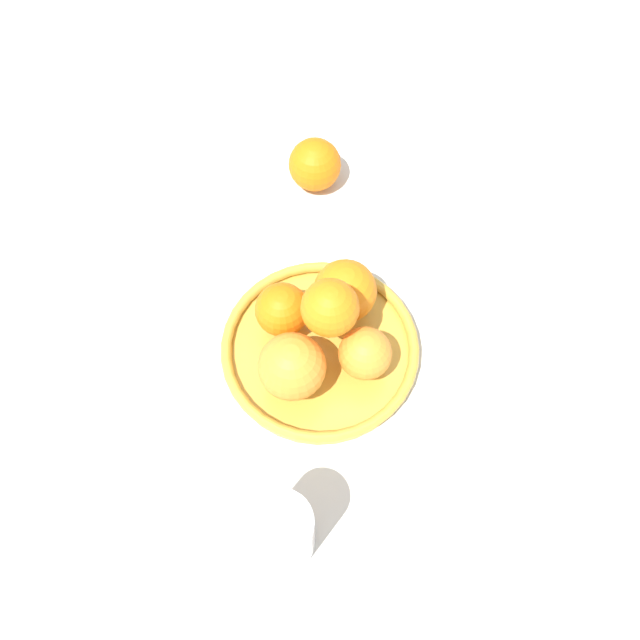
{
  "coord_description": "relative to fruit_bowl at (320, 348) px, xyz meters",
  "views": [
    {
      "loc": [
        -0.01,
        0.34,
        0.73
      ],
      "look_at": [
        0.0,
        0.0,
        0.09
      ],
      "focal_mm": 35.0,
      "sensor_mm": 36.0,
      "label": 1
    }
  ],
  "objects": [
    {
      "name": "ground_plane",
      "position": [
        0.0,
        0.0,
        -0.01
      ],
      "size": [
        4.0,
        4.0,
        0.0
      ],
      "primitive_type": "plane",
      "color": "beige"
    },
    {
      "name": "napkin_folded",
      "position": [
        -0.24,
        -0.2,
        -0.01
      ],
      "size": [
        0.16,
        0.16,
        0.01
      ],
      "primitive_type": "cube",
      "rotation": [
        0.0,
        0.0,
        0.16
      ],
      "color": "beige",
      "rests_on": "ground_plane"
    },
    {
      "name": "orange_pile",
      "position": [
        -0.0,
        -0.0,
        0.06
      ],
      "size": [
        0.17,
        0.18,
        0.13
      ],
      "color": "orange",
      "rests_on": "fruit_bowl"
    },
    {
      "name": "stray_orange",
      "position": [
        0.02,
        -0.28,
        0.02
      ],
      "size": [
        0.08,
        0.08,
        0.08
      ],
      "primitive_type": "sphere",
      "color": "orange",
      "rests_on": "ground_plane"
    },
    {
      "name": "drinking_glass",
      "position": [
        0.03,
        0.23,
        0.05
      ],
      "size": [
        0.06,
        0.06,
        0.12
      ],
      "primitive_type": "cylinder",
      "color": "white",
      "rests_on": "ground_plane"
    },
    {
      "name": "fruit_bowl",
      "position": [
        0.0,
        0.0,
        0.0
      ],
      "size": [
        0.25,
        0.25,
        0.03
      ],
      "color": "gold",
      "rests_on": "ground_plane"
    }
  ]
}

